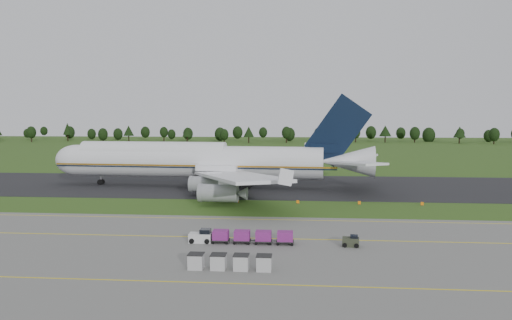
# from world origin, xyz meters

# --- Properties ---
(ground) EXTENTS (600.00, 600.00, 0.00)m
(ground) POSITION_xyz_m (0.00, 0.00, 0.00)
(ground) COLOR #2D4D17
(ground) RESTS_ON ground
(apron) EXTENTS (300.00, 52.00, 0.06)m
(apron) POSITION_xyz_m (0.00, -34.00, 0.03)
(apron) COLOR slate
(apron) RESTS_ON ground
(taxiway) EXTENTS (300.00, 40.00, 0.08)m
(taxiway) POSITION_xyz_m (0.00, 28.00, 0.04)
(taxiway) COLOR black
(taxiway) RESTS_ON ground
(apron_markings) EXTENTS (300.00, 30.20, 0.01)m
(apron_markings) POSITION_xyz_m (0.00, -26.98, 0.06)
(apron_markings) COLOR yellow
(apron_markings) RESTS_ON apron
(tree_line) EXTENTS (526.60, 20.23, 11.91)m
(tree_line) POSITION_xyz_m (16.17, 219.03, 6.19)
(tree_line) COLOR black
(tree_line) RESTS_ON ground
(aircraft) EXTENTS (74.83, 72.87, 21.03)m
(aircraft) POSITION_xyz_m (-14.30, 25.02, 6.00)
(aircraft) COLOR white
(aircraft) RESTS_ON ground
(baggage_train) EXTENTS (13.30, 1.70, 1.64)m
(baggage_train) POSITION_xyz_m (0.42, -24.78, 0.92)
(baggage_train) COLOR silver
(baggage_train) RESTS_ON apron
(utility_cart) EXTENTS (2.15, 1.43, 1.12)m
(utility_cart) POSITION_xyz_m (14.29, -25.19, 0.61)
(utility_cart) COLOR #2E3323
(utility_cart) RESTS_ON apron
(uld_row) EXTENTS (8.83, 1.63, 1.61)m
(uld_row) POSITION_xyz_m (0.69, -35.67, 0.87)
(uld_row) COLOR #ADADAD
(uld_row) RESTS_ON apron
(edge_markers) EXTENTS (34.22, 0.30, 0.60)m
(edge_markers) POSITION_xyz_m (13.34, 5.16, 0.27)
(edge_markers) COLOR orange
(edge_markers) RESTS_ON ground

